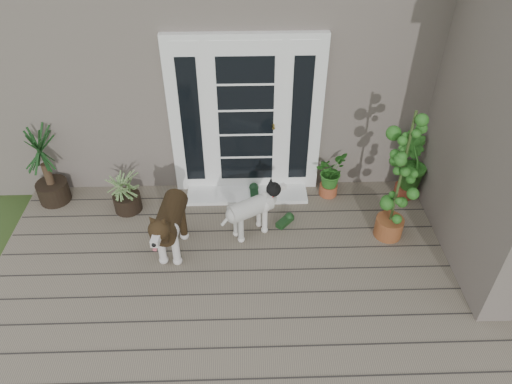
{
  "coord_description": "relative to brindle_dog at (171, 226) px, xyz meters",
  "views": [
    {
      "loc": [
        -0.23,
        -2.57,
        4.19
      ],
      "look_at": [
        -0.1,
        1.75,
        0.7
      ],
      "focal_mm": 33.36,
      "sensor_mm": 36.0,
      "label": 1
    }
  ],
  "objects": [
    {
      "name": "deck",
      "position": [
        1.07,
        -1.01,
        -0.44
      ],
      "size": [
        6.2,
        4.6,
        0.12
      ],
      "primitive_type": "cube",
      "color": "#6B5B4C",
      "rests_on": "ground"
    },
    {
      "name": "house_main",
      "position": [
        1.07,
        3.24,
        1.05
      ],
      "size": [
        7.4,
        4.0,
        3.1
      ],
      "primitive_type": "cube",
      "color": "#665E54",
      "rests_on": "ground"
    },
    {
      "name": "door_unit",
      "position": [
        0.87,
        1.19,
        0.7
      ],
      "size": [
        1.9,
        0.14,
        2.15
      ],
      "primitive_type": "cube",
      "color": "white",
      "rests_on": "deck"
    },
    {
      "name": "door_step",
      "position": [
        0.87,
        0.99,
        -0.35
      ],
      "size": [
        1.6,
        0.4,
        0.05
      ],
      "primitive_type": "cube",
      "color": "white",
      "rests_on": "deck"
    },
    {
      "name": "brindle_dog",
      "position": [
        0.0,
        0.0,
        0.0
      ],
      "size": [
        0.49,
        0.94,
        0.75
      ],
      "primitive_type": null,
      "rotation": [
        0.0,
        0.0,
        3.02
      ],
      "color": "#322312",
      "rests_on": "deck"
    },
    {
      "name": "white_dog",
      "position": [
        0.91,
        0.26,
        -0.08
      ],
      "size": [
        0.77,
        0.62,
        0.6
      ],
      "primitive_type": null,
      "rotation": [
        0.0,
        0.0,
        -1.06
      ],
      "color": "white",
      "rests_on": "deck"
    },
    {
      "name": "spider_plant",
      "position": [
        -0.67,
        0.76,
        -0.07
      ],
      "size": [
        0.61,
        0.61,
        0.62
      ],
      "primitive_type": null,
      "rotation": [
        0.0,
        0.0,
        -0.04
      ],
      "color": "#93AC69",
      "rests_on": "deck"
    },
    {
      "name": "yucca",
      "position": [
        -1.68,
        0.97,
        0.17
      ],
      "size": [
        0.88,
        0.88,
        1.1
      ],
      "primitive_type": null,
      "rotation": [
        0.0,
        0.0,
        -0.18
      ],
      "color": "black",
      "rests_on": "deck"
    },
    {
      "name": "herb_a",
      "position": [
        1.97,
        0.99,
        -0.11
      ],
      "size": [
        0.55,
        0.55,
        0.53
      ],
      "primitive_type": "imported",
      "rotation": [
        0.0,
        0.0,
        1.11
      ],
      "color": "#29641C",
      "rests_on": "deck"
    },
    {
      "name": "herb_b",
      "position": [
        2.98,
        0.93,
        -0.03
      ],
      "size": [
        0.65,
        0.65,
        0.69
      ],
      "primitive_type": "imported",
      "rotation": [
        0.0,
        0.0,
        2.42
      ],
      "color": "#245F1B",
      "rests_on": "deck"
    },
    {
      "name": "herb_c",
      "position": [
        3.42,
        0.66,
        -0.12
      ],
      "size": [
        0.46,
        0.46,
        0.51
      ],
      "primitive_type": "imported",
      "rotation": [
        0.0,
        0.0,
        3.95
      ],
      "color": "#225618",
      "rests_on": "deck"
    },
    {
      "name": "sapling",
      "position": [
        2.58,
        0.18,
        0.51
      ],
      "size": [
        0.63,
        0.63,
        1.78
      ],
      "primitive_type": null,
      "rotation": [
        0.0,
        0.0,
        0.23
      ],
      "color": "#1C5C1A",
      "rests_on": "deck"
    },
    {
      "name": "clog_left",
      "position": [
        0.97,
        0.99,
        -0.33
      ],
      "size": [
        0.16,
        0.33,
        0.1
      ],
      "primitive_type": null,
      "rotation": [
        0.0,
        0.0,
        0.02
      ],
      "color": "black",
      "rests_on": "deck"
    },
    {
      "name": "clog_right",
      "position": [
        1.34,
        0.41,
        -0.33
      ],
      "size": [
        0.3,
        0.31,
        0.09
      ],
      "primitive_type": null,
      "rotation": [
        0.0,
        0.0,
        -0.73
      ],
      "color": "#163716",
      "rests_on": "deck"
    }
  ]
}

